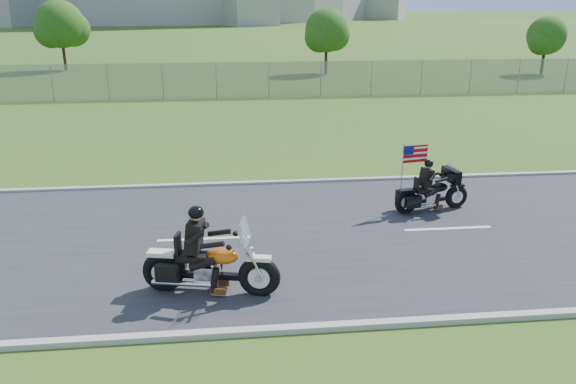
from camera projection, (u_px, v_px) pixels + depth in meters
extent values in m
plane|color=#274816|center=(288.00, 237.00, 13.54)|extent=(420.00, 420.00, 0.00)
cube|color=#28282B|center=(288.00, 236.00, 13.53)|extent=(120.00, 8.00, 0.04)
cube|color=#9E9B93|center=(274.00, 183.00, 17.32)|extent=(120.00, 0.18, 0.12)
cube|color=#9E9B93|center=(312.00, 328.00, 9.72)|extent=(120.00, 0.18, 0.12)
cube|color=gray|center=(162.00, 81.00, 31.50)|extent=(60.00, 0.03, 2.00)
cylinder|color=#382316|center=(326.00, 57.00, 41.89)|extent=(0.22, 0.22, 2.52)
sphere|color=#264312|center=(327.00, 30.00, 41.26)|extent=(3.20, 3.20, 3.20)
sphere|color=#264312|center=(334.00, 35.00, 41.90)|extent=(2.40, 2.40, 2.40)
sphere|color=#264312|center=(320.00, 37.00, 40.98)|extent=(2.24, 2.24, 2.24)
cylinder|color=#382316|center=(64.00, 52.00, 43.63)|extent=(0.22, 0.22, 2.80)
sphere|color=#264312|center=(60.00, 24.00, 42.94)|extent=(3.60, 3.60, 3.60)
sphere|color=#264312|center=(72.00, 29.00, 43.65)|extent=(2.70, 2.70, 2.70)
sphere|color=#264312|center=(51.00, 31.00, 42.62)|extent=(2.52, 2.52, 2.52)
cylinder|color=#382316|center=(543.00, 59.00, 41.62)|extent=(0.22, 0.22, 2.24)
sphere|color=#264312|center=(547.00, 35.00, 41.07)|extent=(2.80, 2.80, 2.80)
sphere|color=#264312|center=(550.00, 40.00, 41.63)|extent=(2.10, 2.10, 2.10)
sphere|color=#264312|center=(542.00, 42.00, 40.83)|extent=(1.96, 1.96, 1.96)
torus|color=black|center=(259.00, 277.00, 10.72)|extent=(0.85, 0.37, 0.82)
torus|color=black|center=(163.00, 272.00, 10.91)|extent=(0.85, 0.37, 0.82)
ellipsoid|color=#DC5C10|center=(222.00, 256.00, 10.66)|extent=(0.68, 0.48, 0.31)
cube|color=black|center=(193.00, 257.00, 10.73)|extent=(0.67, 0.46, 0.13)
cube|color=black|center=(194.00, 236.00, 10.58)|extent=(0.35, 0.49, 0.61)
sphere|color=black|center=(196.00, 213.00, 10.42)|extent=(0.36, 0.36, 0.30)
cube|color=silver|center=(245.00, 231.00, 10.44)|extent=(0.15, 0.51, 0.45)
torus|color=black|center=(456.00, 197.00, 15.25)|extent=(0.68, 0.28, 0.66)
torus|color=black|center=(406.00, 202.00, 14.84)|extent=(0.68, 0.28, 0.66)
ellipsoid|color=black|center=(439.00, 187.00, 15.00)|extent=(0.54, 0.37, 0.25)
cube|color=black|center=(424.00, 190.00, 14.88)|extent=(0.53, 0.35, 0.11)
cube|color=black|center=(426.00, 178.00, 14.78)|extent=(0.28, 0.39, 0.49)
sphere|color=black|center=(429.00, 164.00, 14.67)|extent=(0.28, 0.28, 0.24)
cube|color=black|center=(451.00, 175.00, 14.99)|extent=(0.33, 0.74, 0.36)
cube|color=#B70C11|center=(415.00, 154.00, 14.66)|extent=(0.70, 0.15, 0.46)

